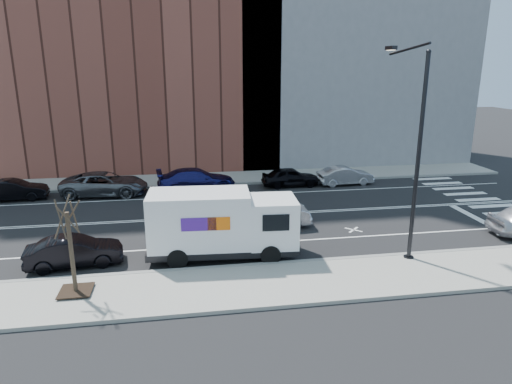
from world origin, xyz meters
name	(u,v)px	position (x,y,z in m)	size (l,w,h in m)	color
ground	(234,216)	(0.00, 0.00, 0.00)	(120.00, 120.00, 0.00)	black
sidewalk_near	(260,285)	(0.00, -8.80, 0.07)	(44.00, 3.60, 0.15)	gray
sidewalk_far	(221,178)	(0.00, 8.80, 0.07)	(44.00, 3.60, 0.15)	gray
curb_near	(253,266)	(0.00, -7.00, 0.08)	(44.00, 0.25, 0.17)	gray
curb_far	(223,184)	(0.00, 7.00, 0.08)	(44.00, 0.25, 0.17)	gray
crosswalk	(485,203)	(16.00, 0.00, 0.00)	(3.00, 14.00, 0.01)	white
road_markings	(234,216)	(0.00, 0.00, 0.00)	(40.00, 8.60, 0.01)	white
bldg_brick	(112,31)	(-8.00, 15.60, 11.00)	(26.00, 10.00, 22.00)	brown
bldg_concrete	(349,10)	(12.00, 15.60, 13.00)	(20.00, 10.00, 26.00)	slate
streetlight	(414,146)	(7.00, -6.91, 5.08)	(0.44, 4.02, 9.34)	black
street_tree	(72,261)	(-7.00, -8.40, 1.45)	(1.20, 1.20, 3.75)	black
fedex_van	(221,223)	(-1.20, -5.60, 1.61)	(6.84, 2.73, 3.06)	black
far_parked_b	(14,190)	(-13.60, 5.49, 0.67)	(1.42, 4.07, 1.34)	black
far_parked_c	(105,184)	(-8.00, 5.72, 0.78)	(2.57, 5.58, 1.55)	#575A60
far_parked_d	(196,180)	(-1.92, 5.90, 0.78)	(2.17, 5.34, 1.55)	#181854
far_parked_e	(290,177)	(4.75, 5.96, 0.69)	(1.63, 4.04, 1.38)	black
far_parked_f	(345,176)	(8.80, 5.78, 0.66)	(1.40, 4.03, 1.33)	#B2B1B6
driving_sedan	(264,212)	(1.37, -2.00, 0.82)	(1.74, 4.98, 1.64)	#A7A8AC
near_parked_rear_a	(74,252)	(-7.59, -5.56, 0.66)	(1.40, 4.02, 1.32)	black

